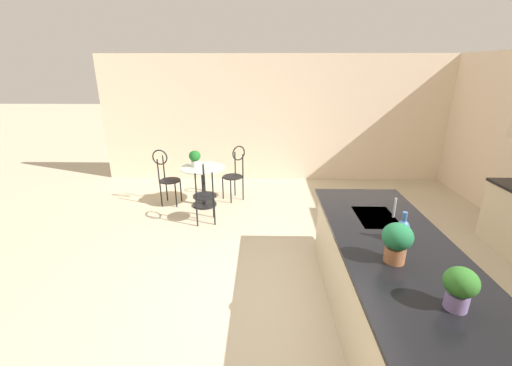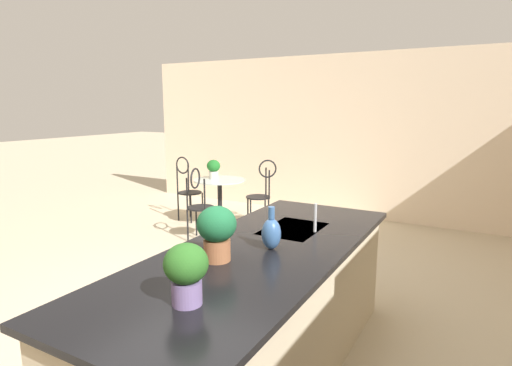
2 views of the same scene
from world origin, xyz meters
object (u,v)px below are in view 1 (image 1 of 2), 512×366
Objects in this scene: bistro_table at (203,183)px; potted_plant_on_table at (195,158)px; chair_near_window at (166,175)px; potted_plant_counter_far at (460,286)px; chair_toward_desk at (204,191)px; vase_on_counter at (402,230)px; chair_by_island at (235,171)px; potted_plant_counter_near at (397,240)px.

bistro_table is 2.72× the size of potted_plant_on_table.
potted_plant_counter_far is (3.85, 3.06, 0.52)m from chair_near_window.
potted_plant_on_table is (-0.78, -0.29, 0.34)m from chair_toward_desk.
vase_on_counter reaches higher than bistro_table.
chair_by_island is 1.00× the size of chair_toward_desk.
chair_near_window is 3.54× the size of potted_plant_on_table.
chair_near_window is 1.16m from chair_toward_desk.
chair_by_island is (-0.35, 0.55, 0.13)m from bistro_table.
chair_near_window is at bearing -141.56° from potted_plant_counter_far.
chair_near_window and chair_toward_desk have the same top height.
chair_near_window reaches higher than potted_plant_on_table.
potted_plant_counter_far is at bearing 20.09° from potted_plant_counter_near.
potted_plant_on_table is 0.86× the size of potted_plant_counter_near.
chair_toward_desk is (1.08, -0.40, 0.00)m from chair_by_island.
chair_by_island reaches higher than potted_plant_on_table.
chair_near_window is at bearing -92.99° from potted_plant_on_table.
potted_plant_counter_far is at bearing 23.78° from chair_by_island.
chair_toward_desk is 3.54× the size of potted_plant_on_table.
chair_by_island is at bearing 159.79° from chair_toward_desk.
chair_near_window is at bearing -139.14° from potted_plant_counter_near.
potted_plant_counter_far reaches higher than bistro_table.
bistro_table is 0.77× the size of chair_by_island.
chair_by_island reaches higher than bistro_table.
chair_by_island is 0.82m from potted_plant_on_table.
vase_on_counter is at bearing 39.34° from bistro_table.
chair_near_window reaches higher than bistro_table.
potted_plant_counter_far is 1.05× the size of vase_on_counter.
potted_plant_counter_far reaches higher than vase_on_counter.
chair_by_island is 3.54× the size of potted_plant_on_table.
vase_on_counter is (-0.90, -0.01, -0.06)m from potted_plant_counter_far.
potted_plant_on_table is 3.85m from vase_on_counter.
vase_on_counter is at bearing -179.62° from potted_plant_counter_far.
chair_near_window is at bearing -133.88° from chair_toward_desk.
potted_plant_counter_far is (3.05, 2.22, 0.52)m from chair_toward_desk.
chair_near_window is (-0.07, -0.69, 0.13)m from bistro_table.
bistro_table is 0.48m from potted_plant_on_table.
potted_plant_on_table is at bearing -146.75° from potted_plant_counter_far.
bistro_table is 2.33× the size of potted_plant_counter_near.
potted_plant_on_table is 4.58m from potted_plant_counter_far.
potted_plant_counter_far reaches higher than potted_plant_on_table.
chair_near_window is 4.95m from potted_plant_counter_far.
chair_near_window and chair_by_island have the same top height.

